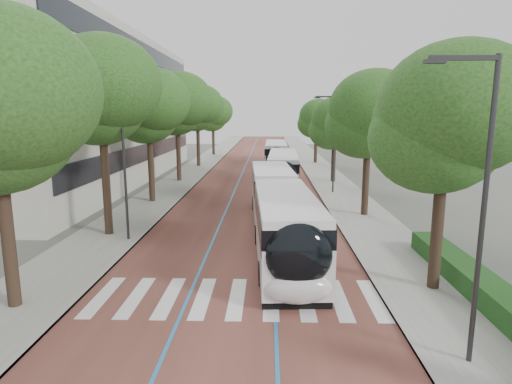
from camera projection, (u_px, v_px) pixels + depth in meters
ground at (229, 311)px, 14.76m from camera, size 160.00×160.00×0.00m
road at (258, 167)px, 54.06m from camera, size 11.00×140.00×0.02m
sidewalk_left at (199, 166)px, 54.27m from camera, size 4.00×140.00×0.12m
sidewalk_right at (317, 167)px, 53.84m from camera, size 4.00×140.00×0.12m
kerb_left at (214, 166)px, 54.21m from camera, size 0.20×140.00×0.14m
kerb_right at (302, 166)px, 53.90m from camera, size 0.20×140.00×0.14m
zebra_crossing at (237, 298)px, 15.73m from camera, size 10.55×3.60×0.01m
lane_line_left at (245, 167)px, 54.11m from camera, size 0.12×126.00×0.01m
lane_line_right at (270, 167)px, 54.02m from camera, size 0.12×126.00×0.01m
office_building at (55, 110)px, 41.54m from camera, size 18.11×40.00×14.00m
hedge at (498, 300)px, 14.40m from camera, size 1.20×14.00×0.80m
streetlight_near at (478, 190)px, 10.74m from camera, size 1.82×0.20×8.00m
streetlight_far at (332, 136)px, 35.31m from camera, size 1.82×0.20×8.00m
lamp_post_left at (124, 164)px, 22.04m from camera, size 0.14×0.14×8.00m
trees_left at (167, 109)px, 37.29m from camera, size 6.39×61.10×10.16m
trees_right at (350, 122)px, 33.36m from camera, size 5.80×47.39×8.86m
lead_bus at (279, 210)px, 22.68m from camera, size 3.53×18.51×3.20m
bus_queued_0 at (283, 171)px, 37.89m from camera, size 2.97×12.48×3.20m
bus_queued_1 at (276, 156)px, 51.45m from camera, size 2.69×12.43×3.20m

